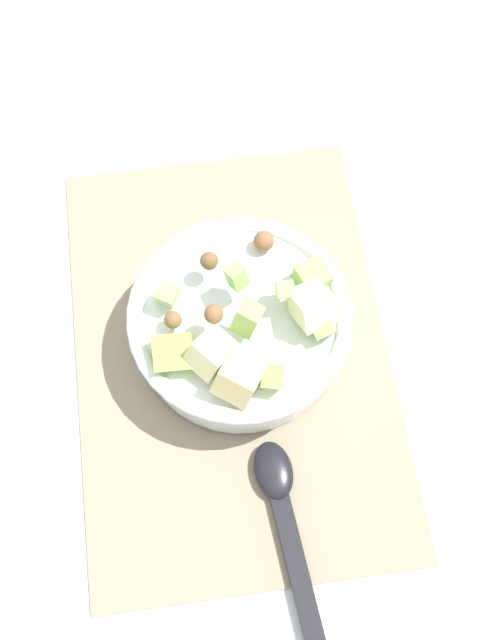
{
  "coord_description": "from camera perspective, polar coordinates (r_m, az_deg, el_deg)",
  "views": [
    {
      "loc": [
        0.29,
        -0.03,
        0.73
      ],
      "look_at": [
        -0.01,
        0.01,
        0.05
      ],
      "focal_mm": 43.27,
      "sensor_mm": 36.0,
      "label": 1
    }
  ],
  "objects": [
    {
      "name": "placemat",
      "position": [
        0.78,
        -0.62,
        -2.28
      ],
      "size": [
        0.47,
        0.31,
        0.01
      ],
      "primitive_type": "cube",
      "color": "gray",
      "rests_on": "ground_plane"
    },
    {
      "name": "salad_bowl",
      "position": [
        0.75,
        0.03,
        -0.33
      ],
      "size": [
        0.22,
        0.22,
        0.11
      ],
      "color": "white",
      "rests_on": "placemat"
    },
    {
      "name": "ground_plane",
      "position": [
        0.79,
        -0.61,
        -2.36
      ],
      "size": [
        2.4,
        2.4,
        0.0
      ],
      "primitive_type": "plane",
      "color": "silver"
    },
    {
      "name": "serving_spoon",
      "position": [
        0.73,
        3.43,
        -14.68
      ],
      "size": [
        0.23,
        0.05,
        0.01
      ],
      "color": "black",
      "rests_on": "placemat"
    }
  ]
}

